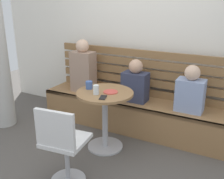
% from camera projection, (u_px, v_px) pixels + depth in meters
% --- Properties ---
extents(ground, '(8.00, 8.00, 0.00)m').
position_uv_depth(ground, '(87.00, 174.00, 2.88)').
color(ground, '#514C47').
extents(back_wall, '(5.20, 0.10, 2.90)m').
position_uv_depth(back_wall, '(148.00, 23.00, 3.78)').
color(back_wall, white).
rests_on(back_wall, ground).
extents(booth_bench, '(2.70, 0.52, 0.44)m').
position_uv_depth(booth_bench, '(133.00, 114.00, 3.81)').
color(booth_bench, olive).
rests_on(booth_bench, ground).
extents(booth_backrest, '(2.65, 0.04, 0.66)m').
position_uv_depth(booth_backrest, '(140.00, 72.00, 3.83)').
color(booth_backrest, olive).
rests_on(booth_backrest, booth_bench).
extents(cafe_table, '(0.68, 0.68, 0.74)m').
position_uv_depth(cafe_table, '(105.00, 109.00, 3.23)').
color(cafe_table, '#ADADB2').
rests_on(cafe_table, ground).
extents(white_chair, '(0.44, 0.44, 0.85)m').
position_uv_depth(white_chair, '(62.00, 144.00, 2.57)').
color(white_chair, '#ADADB2').
rests_on(white_chair, ground).
extents(person_adult, '(0.34, 0.22, 0.79)m').
position_uv_depth(person_adult, '(83.00, 68.00, 3.98)').
color(person_adult, '#9E7F6B').
rests_on(person_adult, booth_bench).
extents(person_child_left, '(0.34, 0.22, 0.58)m').
position_uv_depth(person_child_left, '(135.00, 83.00, 3.63)').
color(person_child_left, '#333851').
rests_on(person_child_left, booth_bench).
extents(person_child_middle, '(0.34, 0.22, 0.59)m').
position_uv_depth(person_child_middle, '(190.00, 91.00, 3.30)').
color(person_child_middle, '#8C9EC6').
rests_on(person_child_middle, booth_bench).
extents(cup_mug_blue, '(0.08, 0.08, 0.09)m').
position_uv_depth(cup_mug_blue, '(89.00, 85.00, 3.25)').
color(cup_mug_blue, '#3D5B9E').
rests_on(cup_mug_blue, cafe_table).
extents(cup_water_clear, '(0.07, 0.07, 0.11)m').
position_uv_depth(cup_water_clear, '(96.00, 90.00, 3.06)').
color(cup_water_clear, white).
rests_on(cup_water_clear, cafe_table).
extents(plate_small, '(0.17, 0.17, 0.01)m').
position_uv_depth(plate_small, '(111.00, 92.00, 3.14)').
color(plate_small, '#DB4C42').
rests_on(plate_small, cafe_table).
extents(phone_on_table, '(0.11, 0.15, 0.01)m').
position_uv_depth(phone_on_table, '(103.00, 97.00, 2.97)').
color(phone_on_table, black).
rests_on(phone_on_table, cafe_table).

